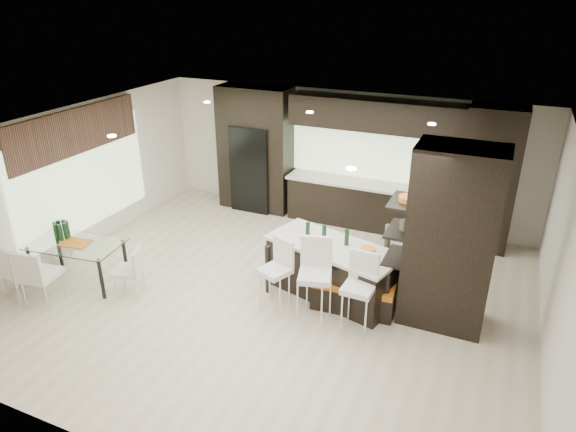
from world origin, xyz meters
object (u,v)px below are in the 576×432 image
at_px(stool_left, 275,283).
at_px(stool_mid, 314,290).
at_px(bench, 354,296).
at_px(floor_vase, 386,259).
at_px(kitchen_island, 332,270).
at_px(chair_end, 128,274).
at_px(stool_right, 358,302).
at_px(chair_near, 42,279).
at_px(chair_far, 19,272).
at_px(dining_table, 79,263).

xyz_separation_m(stool_left, stool_mid, (0.65, -0.03, 0.06)).
relative_size(bench, floor_vase, 1.05).
xyz_separation_m(kitchen_island, chair_end, (-2.97, -1.35, -0.05)).
distance_m(stool_right, chair_end, 3.68).
bearing_deg(chair_near, chair_end, 26.90).
relative_size(kitchen_island, stool_left, 2.28).
relative_size(bench, chair_near, 1.35).
relative_size(stool_right, floor_vase, 0.81).
height_order(kitchen_island, stool_mid, stool_mid).
relative_size(floor_vase, chair_end, 1.54).
xyz_separation_m(stool_right, chair_far, (-5.14, -1.33, -0.01)).
bearing_deg(stool_left, chair_far, -138.69).
bearing_deg(floor_vase, stool_left, -139.79).
xyz_separation_m(kitchen_island, stool_left, (-0.65, -0.77, 0.02)).
height_order(bench, chair_far, chair_far).
xyz_separation_m(stool_right, chair_end, (-3.63, -0.57, -0.10)).
bearing_deg(chair_near, kitchen_island, 18.59).
xyz_separation_m(chair_near, chair_end, (1.04, 0.76, -0.08)).
bearing_deg(kitchen_island, stool_right, -34.18).
height_order(stool_mid, dining_table, stool_mid).
relative_size(stool_left, bench, 0.74).
bearing_deg(stool_left, chair_end, -143.90).
distance_m(floor_vase, chair_end, 4.14).
bearing_deg(kitchen_island, bench, -15.95).
height_order(bench, chair_end, chair_end).
distance_m(kitchen_island, chair_near, 4.53).
height_order(stool_right, chair_near, stool_right).
distance_m(stool_right, dining_table, 4.71).
bearing_deg(chair_far, floor_vase, 33.24).
xyz_separation_m(chair_far, chair_end, (1.51, 0.76, -0.09)).
bearing_deg(dining_table, floor_vase, 12.90).
xyz_separation_m(kitchen_island, stool_mid, (0.00, -0.79, 0.08)).
bearing_deg(kitchen_island, chair_far, -139.23).
bearing_deg(bench, stool_mid, -135.33).
distance_m(kitchen_island, stool_right, 1.01).
bearing_deg(chair_far, stool_right, 21.97).
bearing_deg(chair_end, chair_near, 107.02).
bearing_deg(floor_vase, chair_end, -154.55).
distance_m(stool_mid, chair_end, 3.03).
bearing_deg(stool_mid, dining_table, 172.31).
bearing_deg(chair_far, chair_near, 7.90).
bearing_deg(chair_near, bench, 13.14).
bearing_deg(floor_vase, stool_right, -94.79).
xyz_separation_m(kitchen_island, floor_vase, (0.76, 0.43, 0.16)).
bearing_deg(chair_end, kitchen_island, -84.56).
bearing_deg(stool_left, kitchen_island, 71.45).
relative_size(stool_left, stool_mid, 0.89).
xyz_separation_m(chair_near, chair_far, (-0.47, -0.00, 0.01)).
height_order(bench, chair_near, chair_near).
bearing_deg(stool_mid, chair_near, -177.49).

